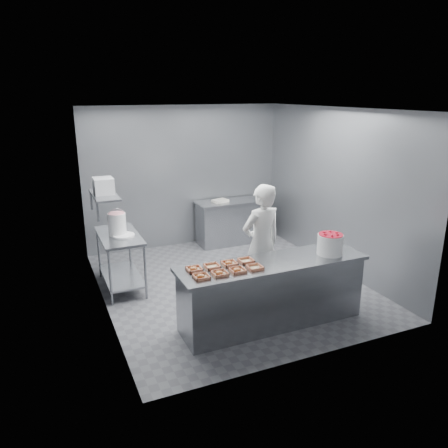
{
  "coord_description": "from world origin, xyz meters",
  "views": [
    {
      "loc": [
        -2.73,
        -5.99,
        3.04
      ],
      "look_at": [
        -0.2,
        -0.2,
        1.12
      ],
      "focal_mm": 35.0,
      "sensor_mm": 36.0,
      "label": 1
    }
  ],
  "objects": [
    {
      "name": "strawberry_tub",
      "position": [
        0.85,
        -1.42,
        1.05
      ],
      "size": [
        0.35,
        0.35,
        0.29
      ],
      "color": "silver",
      "rests_on": "service_counter"
    },
    {
      "name": "tray_1",
      "position": [
        -0.82,
        -1.48,
        0.92
      ],
      "size": [
        0.19,
        0.18,
        0.06
      ],
      "color": "tan",
      "rests_on": "service_counter"
    },
    {
      "name": "appliance",
      "position": [
        -1.82,
        0.62,
        1.69
      ],
      "size": [
        0.28,
        0.32,
        0.24
      ],
      "primitive_type": "cube",
      "rotation": [
        0.0,
        0.0,
        -0.0
      ],
      "color": "gray",
      "rests_on": "wall_shelf"
    },
    {
      "name": "bucket_lid",
      "position": [
        -1.6,
        0.49,
        0.91
      ],
      "size": [
        0.38,
        0.38,
        0.03
      ],
      "primitive_type": "cylinder",
      "rotation": [
        0.0,
        0.0,
        0.12
      ],
      "color": "silver",
      "rests_on": "prep_table"
    },
    {
      "name": "wall_left",
      "position": [
        -2.0,
        0.0,
        1.4
      ],
      "size": [
        0.04,
        4.5,
        2.8
      ],
      "primitive_type": "cube",
      "color": "slate",
      "rests_on": "ground"
    },
    {
      "name": "worker",
      "position": [
        0.18,
        -0.68,
        0.9
      ],
      "size": [
        0.71,
        0.52,
        1.8
      ],
      "primitive_type": "imported",
      "rotation": [
        0.0,
        0.0,
        3.29
      ],
      "color": "silver",
      "rests_on": "ground"
    },
    {
      "name": "service_counter",
      "position": [
        0.0,
        -1.35,
        0.45
      ],
      "size": [
        2.6,
        0.7,
        0.9
      ],
      "color": "slate",
      "rests_on": "ground"
    },
    {
      "name": "back_counter",
      "position": [
        0.9,
        1.9,
        0.45
      ],
      "size": [
        1.5,
        0.6,
        0.9
      ],
      "color": "slate",
      "rests_on": "ground"
    },
    {
      "name": "tray_6",
      "position": [
        -0.58,
        -1.22,
        0.92
      ],
      "size": [
        0.19,
        0.18,
        0.06
      ],
      "color": "tan",
      "rests_on": "service_counter"
    },
    {
      "name": "paper_stack",
      "position": [
        0.63,
        1.9,
        0.92
      ],
      "size": [
        0.34,
        0.27,
        0.05
      ],
      "primitive_type": "cube",
      "rotation": [
        0.0,
        0.0,
        0.2
      ],
      "color": "silver",
      "rests_on": "back_counter"
    },
    {
      "name": "tray_3",
      "position": [
        -0.33,
        -1.48,
        0.92
      ],
      "size": [
        0.19,
        0.18,
        0.04
      ],
      "color": "tan",
      "rests_on": "service_counter"
    },
    {
      "name": "wall_shelf",
      "position": [
        -1.82,
        0.6,
        1.55
      ],
      "size": [
        0.35,
        0.9,
        0.03
      ],
      "primitive_type": "cube",
      "color": "slate",
      "rests_on": "wall_left"
    },
    {
      "name": "wall_back",
      "position": [
        0.0,
        2.25,
        1.4
      ],
      "size": [
        4.0,
        0.04,
        2.8
      ],
      "primitive_type": "cube",
      "color": "slate",
      "rests_on": "ground"
    },
    {
      "name": "prep_table",
      "position": [
        -1.65,
        0.6,
        0.59
      ],
      "size": [
        0.6,
        1.2,
        0.9
      ],
      "color": "slate",
      "rests_on": "ground"
    },
    {
      "name": "tray_7",
      "position": [
        -0.33,
        -1.22,
        0.92
      ],
      "size": [
        0.19,
        0.18,
        0.04
      ],
      "color": "tan",
      "rests_on": "service_counter"
    },
    {
      "name": "glaze_bucket",
      "position": [
        -1.67,
        0.6,
        1.08
      ],
      "size": [
        0.29,
        0.27,
        0.42
      ],
      "color": "silver",
      "rests_on": "prep_table"
    },
    {
      "name": "wall_right",
      "position": [
        2.0,
        0.0,
        1.4
      ],
      "size": [
        0.04,
        4.5,
        2.8
      ],
      "primitive_type": "cube",
      "color": "slate",
      "rests_on": "ground"
    },
    {
      "name": "tray_5",
      "position": [
        -0.81,
        -1.22,
        0.92
      ],
      "size": [
        0.19,
        0.18,
        0.04
      ],
      "color": "tan",
      "rests_on": "service_counter"
    },
    {
      "name": "tray_4",
      "position": [
        -1.06,
        -1.22,
        0.92
      ],
      "size": [
        0.19,
        0.18,
        0.06
      ],
      "color": "tan",
      "rests_on": "service_counter"
    },
    {
      "name": "ceiling",
      "position": [
        0.0,
        0.0,
        2.8
      ],
      "size": [
        4.5,
        4.5,
        0.0
      ],
      "primitive_type": "plane",
      "rotation": [
        3.14,
        0.0,
        0.0
      ],
      "color": "white",
      "rests_on": "wall_back"
    },
    {
      "name": "rag",
      "position": [
        -1.68,
        0.72,
        0.91
      ],
      "size": [
        0.18,
        0.17,
        0.02
      ],
      "primitive_type": "cube",
      "rotation": [
        0.0,
        0.0,
        -0.39
      ],
      "color": "#CCB28C",
      "rests_on": "prep_table"
    },
    {
      "name": "floor",
      "position": [
        0.0,
        0.0,
        0.0
      ],
      "size": [
        4.5,
        4.5,
        0.0
      ],
      "primitive_type": "plane",
      "color": "#4C4C51",
      "rests_on": "ground"
    },
    {
      "name": "tray_0",
      "position": [
        -1.06,
        -1.48,
        0.92
      ],
      "size": [
        0.19,
        0.18,
        0.06
      ],
      "color": "tan",
      "rests_on": "service_counter"
    },
    {
      "name": "tray_2",
      "position": [
        -0.58,
        -1.48,
        0.92
      ],
      "size": [
        0.19,
        0.18,
        0.06
      ],
      "color": "tan",
      "rests_on": "service_counter"
    }
  ]
}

